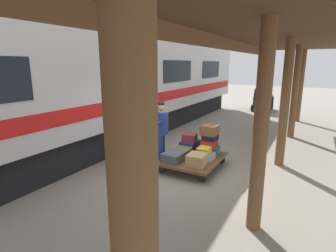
{
  "coord_description": "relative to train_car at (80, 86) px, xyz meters",
  "views": [
    {
      "loc": [
        -2.69,
        5.91,
        2.73
      ],
      "look_at": [
        0.6,
        0.01,
        1.15
      ],
      "focal_mm": 28.4,
      "sensor_mm": 36.0,
      "label": 1
    }
  ],
  "objects": [
    {
      "name": "ground_plane",
      "position": [
        -3.76,
        0.0,
        -2.06
      ],
      "size": [
        60.0,
        60.0,
        0.0
      ],
      "primitive_type": "plane",
      "color": "gray"
    },
    {
      "name": "baggage_tug",
      "position": [
        -3.7,
        -10.59,
        -1.43
      ],
      "size": [
        1.4,
        1.87,
        1.3
      ],
      "color": "black",
      "rests_on": "ground_plane"
    },
    {
      "name": "suitcase_brown_leather",
      "position": [
        -4.04,
        -0.73,
        -1.07
      ],
      "size": [
        0.42,
        0.47,
        0.26
      ],
      "primitive_type": "cube",
      "rotation": [
        0.0,
        0.0,
        -0.03
      ],
      "color": "brown",
      "rests_on": "suitcase_black_hardshell"
    },
    {
      "name": "suitcase_red_plastic",
      "position": [
        -4.05,
        -0.73,
        -1.46
      ],
      "size": [
        0.35,
        0.56,
        0.22
      ],
      "primitive_type": "cube",
      "rotation": [
        0.0,
        0.0,
        0.04
      ],
      "color": "#AD231E",
      "rests_on": "suitcase_teal_softside"
    },
    {
      "name": "porter_in_overalls",
      "position": [
        -2.75,
        -0.28,
        -1.14
      ],
      "size": [
        0.72,
        0.53,
        1.7
      ],
      "color": "navy",
      "rests_on": "ground_plane"
    },
    {
      "name": "suitcase_yellow_case",
      "position": [
        -4.06,
        -0.29,
        -1.52
      ],
      "size": [
        0.33,
        0.43,
        0.16
      ],
      "primitive_type": "cube",
      "rotation": [
        0.0,
        0.0,
        0.05
      ],
      "color": "gold",
      "rests_on": "suitcase_gray_aluminum"
    },
    {
      "name": "suitcase_burgundy_valise",
      "position": [
        -3.43,
        -0.76,
        -1.37
      ],
      "size": [
        0.42,
        0.44,
        0.21
      ],
      "primitive_type": "cube",
      "rotation": [
        0.0,
        0.0,
        0.15
      ],
      "color": "maroon",
      "rests_on": "suitcase_navy_fabric"
    },
    {
      "name": "suitcase_tan_vintage",
      "position": [
        -4.07,
        0.2,
        -1.62
      ],
      "size": [
        0.46,
        0.5,
        0.29
      ],
      "primitive_type": "cube",
      "rotation": [
        0.0,
        0.0,
        0.06
      ],
      "color": "tan",
      "rests_on": "luggage_cart"
    },
    {
      "name": "suitcase_teal_softside",
      "position": [
        -4.07,
        -0.77,
        -1.67
      ],
      "size": [
        0.49,
        0.55,
        0.2
      ],
      "primitive_type": "cube",
      "rotation": [
        0.0,
        0.0,
        0.13
      ],
      "color": "#1E666B",
      "rests_on": "luggage_cart"
    },
    {
      "name": "luggage_cart",
      "position": [
        -3.76,
        -0.29,
        -1.81
      ],
      "size": [
        1.39,
        1.75,
        0.29
      ],
      "color": "brown",
      "rests_on": "ground_plane"
    },
    {
      "name": "porter_by_door",
      "position": [
        -1.82,
        -0.04,
        -1.14
      ],
      "size": [
        0.74,
        0.59,
        1.7
      ],
      "color": "#332D28",
      "rests_on": "ground_plane"
    },
    {
      "name": "train_car",
      "position": [
        0.0,
        0.0,
        0.0
      ],
      "size": [
        3.02,
        21.63,
        4.0
      ],
      "color": "silver",
      "rests_on": "ground_plane"
    },
    {
      "name": "suitcase_olive_duffel",
      "position": [
        -3.44,
        -0.29,
        -1.66
      ],
      "size": [
        0.48,
        0.49,
        0.22
      ],
      "primitive_type": "cube",
      "rotation": [
        0.0,
        0.0,
        0.09
      ],
      "color": "brown",
      "rests_on": "luggage_cart"
    },
    {
      "name": "suitcase_black_hardshell",
      "position": [
        -4.06,
        -0.72,
        -1.27
      ],
      "size": [
        0.37,
        0.42,
        0.15
      ],
      "primitive_type": "cube",
      "rotation": [
        0.0,
        0.0,
        0.02
      ],
      "color": "black",
      "rests_on": "suitcase_red_plastic"
    },
    {
      "name": "platform_canopy",
      "position": [
        -5.69,
        -0.0,
        1.21
      ],
      "size": [
        3.2,
        17.43,
        3.56
      ],
      "color": "brown",
      "rests_on": "ground_plane"
    },
    {
      "name": "suitcase_navy_fabric",
      "position": [
        -3.44,
        -0.77,
        -1.62
      ],
      "size": [
        0.44,
        0.56,
        0.29
      ],
      "primitive_type": "cube",
      "rotation": [
        0.0,
        0.0,
        -0.01
      ],
      "color": "navy",
      "rests_on": "luggage_cart"
    },
    {
      "name": "suitcase_gray_aluminum",
      "position": [
        -4.07,
        -0.29,
        -1.68
      ],
      "size": [
        0.48,
        0.53,
        0.17
      ],
      "primitive_type": "cube",
      "rotation": [
        0.0,
        0.0,
        -0.06
      ],
      "color": "#9EA0A5",
      "rests_on": "luggage_cart"
    },
    {
      "name": "suitcase_slate_roller",
      "position": [
        -3.44,
        0.2,
        -1.65
      ],
      "size": [
        0.5,
        0.62,
        0.23
      ],
      "primitive_type": "cube",
      "rotation": [
        0.0,
        0.0,
        -0.06
      ],
      "color": "#4C515B",
      "rests_on": "luggage_cart"
    }
  ]
}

